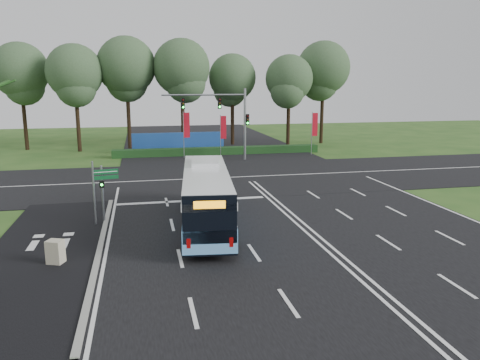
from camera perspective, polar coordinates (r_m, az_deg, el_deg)
name	(u,v)px	position (r m, az deg, el deg)	size (l,w,h in m)	color
ground	(290,218)	(26.67, 6.07, -4.66)	(120.00, 120.00, 0.00)	#264C19
road_main	(290,218)	(26.66, 6.07, -4.62)	(20.00, 120.00, 0.04)	black
road_cross	(244,177)	(37.92, 0.45, 0.37)	(120.00, 14.00, 0.05)	black
bike_path	(45,253)	(22.99, -22.71, -8.17)	(5.00, 18.00, 0.06)	black
kerb_strip	(100,248)	(22.64, -16.69, -7.96)	(0.25, 18.00, 0.12)	gray
city_bus	(206,196)	(24.78, -4.14, -2.02)	(3.58, 11.40, 3.22)	#6EBAFF
pedestrian_signal	(102,192)	(26.34, -16.42, -1.40)	(0.27, 0.41, 3.17)	gray
street_sign	(100,184)	(25.91, -16.73, -0.49)	(1.35, 0.32, 3.49)	gray
utility_cabinet	(55,252)	(21.33, -21.58, -8.20)	(0.63, 0.53, 1.05)	#BDB598
banner_flag_left	(186,128)	(47.65, -6.62, 6.32)	(0.69, 0.19, 4.71)	gray
banner_flag_mid	(223,130)	(47.84, -2.13, 6.14)	(0.64, 0.07, 4.34)	gray
banner_flag_right	(314,127)	(50.06, 9.02, 6.39)	(0.67, 0.10, 4.54)	gray
traffic_light_gantry	(227,113)	(45.63, -1.61, 8.17)	(8.41, 0.28, 7.00)	gray
hedge	(218,151)	(49.96, -2.66, 3.56)	(22.00, 1.20, 0.80)	#143716
blue_hoarding	(179,143)	(51.85, -7.50, 4.55)	(10.00, 0.30, 2.20)	#1B4695
eucalyptus_row	(180,71)	(55.81, -7.37, 13.06)	(41.63, 8.87, 12.72)	black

